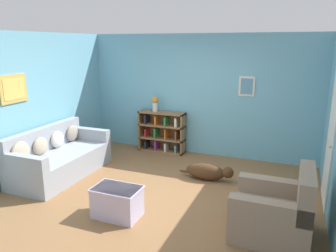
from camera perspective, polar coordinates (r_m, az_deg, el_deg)
ground_plane at (r=5.49m, az=-1.58°, el=-11.65°), size 14.00×14.00×0.00m
wall_back at (r=7.15m, az=5.56°, el=5.34°), size 5.60×0.13×2.60m
wall_left at (r=6.50m, az=-22.84°, el=3.40°), size 0.13×5.00×2.60m
couch at (r=6.44m, az=-18.51°, el=-5.33°), size 0.92×1.95×0.88m
bookshelf at (r=7.40m, az=-1.01°, el=-1.02°), size 1.06×0.31×0.91m
recliner_chair at (r=4.49m, az=18.31°, el=-14.02°), size 0.95×0.88×0.92m
coffee_table at (r=4.79m, az=-8.85°, el=-12.82°), size 0.67×0.44×0.44m
dog at (r=5.98m, az=6.94°, el=-7.87°), size 1.02×0.27×0.30m
vase at (r=7.30m, az=-2.27°, el=4.01°), size 0.15×0.15×0.33m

